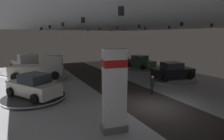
{
  "coord_description": "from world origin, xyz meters",
  "views": [
    {
      "loc": [
        -7.98,
        -9.04,
        4.74
      ],
      "look_at": [
        0.05,
        6.47,
        1.4
      ],
      "focal_mm": 29.51,
      "sensor_mm": 36.0,
      "label": 1
    }
  ],
  "objects_px": {
    "display_platform_far_right": "(140,68)",
    "visitor_walking_near": "(152,84)",
    "pickup_truck_deep_left": "(25,64)",
    "display_platform_mid_left": "(35,97)",
    "display_car_mid_right": "(173,71)",
    "display_car_deep_right": "(117,58)",
    "display_platform_deep_right": "(117,64)",
    "display_platform_far_left": "(38,79)",
    "display_platform_mid_right": "(172,79)",
    "display_car_mid_left": "(34,86)",
    "brand_sign_pylon": "(114,90)",
    "display_platform_deep_left": "(25,72)",
    "display_car_far_right": "(140,62)",
    "pickup_truck_far_left": "(41,69)"
  },
  "relations": [
    {
      "from": "display_platform_mid_right",
      "to": "display_platform_deep_left",
      "type": "distance_m",
      "value": 17.73
    },
    {
      "from": "display_car_mid_left",
      "to": "display_car_deep_right",
      "type": "bearing_deg",
      "value": 40.57
    },
    {
      "from": "display_car_deep_right",
      "to": "pickup_truck_far_left",
      "type": "relative_size",
      "value": 0.8
    },
    {
      "from": "display_platform_mid_right",
      "to": "display_car_deep_right",
      "type": "relative_size",
      "value": 1.06
    },
    {
      "from": "display_platform_mid_right",
      "to": "pickup_truck_deep_left",
      "type": "bearing_deg",
      "value": 141.05
    },
    {
      "from": "visitor_walking_near",
      "to": "pickup_truck_deep_left",
      "type": "bearing_deg",
      "value": 121.82
    },
    {
      "from": "display_platform_mid_left",
      "to": "display_car_deep_right",
      "type": "bearing_deg",
      "value": 40.47
    },
    {
      "from": "display_car_mid_left",
      "to": "pickup_truck_deep_left",
      "type": "relative_size",
      "value": 0.81
    },
    {
      "from": "brand_sign_pylon",
      "to": "pickup_truck_far_left",
      "type": "xyz_separation_m",
      "value": [
        -1.91,
        12.88,
        -0.91
      ]
    },
    {
      "from": "display_car_deep_right",
      "to": "display_car_mid_left",
      "type": "bearing_deg",
      "value": -139.43
    },
    {
      "from": "brand_sign_pylon",
      "to": "display_platform_mid_right",
      "type": "xyz_separation_m",
      "value": [
        10.4,
        6.41,
        -2.0
      ]
    },
    {
      "from": "display_car_mid_right",
      "to": "display_car_deep_right",
      "type": "height_order",
      "value": "display_car_deep_right"
    },
    {
      "from": "display_car_far_right",
      "to": "pickup_truck_deep_left",
      "type": "bearing_deg",
      "value": 163.78
    },
    {
      "from": "display_car_far_right",
      "to": "pickup_truck_far_left",
      "type": "xyz_separation_m",
      "value": [
        -13.07,
        -0.34,
        0.21
      ]
    },
    {
      "from": "display_car_mid_right",
      "to": "visitor_walking_near",
      "type": "height_order",
      "value": "display_car_mid_right"
    },
    {
      "from": "pickup_truck_deep_left",
      "to": "display_car_deep_right",
      "type": "bearing_deg",
      "value": 3.95
    },
    {
      "from": "pickup_truck_deep_left",
      "to": "display_platform_far_right",
      "type": "height_order",
      "value": "pickup_truck_deep_left"
    },
    {
      "from": "display_car_mid_right",
      "to": "display_platform_mid_right",
      "type": "bearing_deg",
      "value": -11.92
    },
    {
      "from": "display_platform_mid_right",
      "to": "display_car_far_right",
      "type": "height_order",
      "value": "display_car_far_right"
    },
    {
      "from": "pickup_truck_deep_left",
      "to": "visitor_walking_near",
      "type": "relative_size",
      "value": 3.52
    },
    {
      "from": "brand_sign_pylon",
      "to": "display_platform_far_left",
      "type": "relative_size",
      "value": 0.68
    },
    {
      "from": "display_platform_deep_right",
      "to": "display_platform_far_left",
      "type": "distance_m",
      "value": 13.61
    },
    {
      "from": "display_platform_mid_left",
      "to": "pickup_truck_deep_left",
      "type": "bearing_deg",
      "value": 90.42
    },
    {
      "from": "pickup_truck_deep_left",
      "to": "display_platform_far_right",
      "type": "xyz_separation_m",
      "value": [
        14.36,
        -4.21,
        -1.02
      ]
    },
    {
      "from": "display_platform_mid_left",
      "to": "pickup_truck_far_left",
      "type": "height_order",
      "value": "pickup_truck_far_left"
    },
    {
      "from": "display_platform_far_right",
      "to": "display_platform_mid_left",
      "type": "bearing_deg",
      "value": -156.13
    },
    {
      "from": "display_car_mid_right",
      "to": "pickup_truck_deep_left",
      "type": "xyz_separation_m",
      "value": [
        -13.56,
        10.98,
        0.17
      ]
    },
    {
      "from": "display_platform_mid_right",
      "to": "display_car_far_right",
      "type": "bearing_deg",
      "value": 83.63
    },
    {
      "from": "brand_sign_pylon",
      "to": "display_platform_deep_left",
      "type": "height_order",
      "value": "brand_sign_pylon"
    },
    {
      "from": "display_platform_far_right",
      "to": "visitor_walking_near",
      "type": "relative_size",
      "value": 3.01
    },
    {
      "from": "display_car_mid_left",
      "to": "display_platform_mid_right",
      "type": "xyz_separation_m",
      "value": [
        13.5,
        -0.44,
        -0.88
      ]
    },
    {
      "from": "display_car_mid_left",
      "to": "display_platform_mid_right",
      "type": "bearing_deg",
      "value": -1.85
    },
    {
      "from": "display_car_mid_right",
      "to": "display_platform_deep_right",
      "type": "height_order",
      "value": "display_car_mid_right"
    },
    {
      "from": "pickup_truck_deep_left",
      "to": "display_platform_far_left",
      "type": "distance_m",
      "value": 4.64
    },
    {
      "from": "display_car_mid_left",
      "to": "display_platform_deep_left",
      "type": "xyz_separation_m",
      "value": [
        -0.15,
        10.87,
        -0.88
      ]
    },
    {
      "from": "display_platform_deep_right",
      "to": "visitor_walking_near",
      "type": "distance_m",
      "value": 15.53
    },
    {
      "from": "display_platform_far_left",
      "to": "visitor_walking_near",
      "type": "distance_m",
      "value": 12.06
    },
    {
      "from": "display_car_far_right",
      "to": "display_platform_deep_left",
      "type": "bearing_deg",
      "value": 162.69
    },
    {
      "from": "display_platform_mid_left",
      "to": "display_platform_deep_right",
      "type": "relative_size",
      "value": 0.9
    },
    {
      "from": "display_platform_deep_left",
      "to": "display_platform_far_left",
      "type": "height_order",
      "value": "display_platform_far_left"
    },
    {
      "from": "display_platform_mid_left",
      "to": "display_car_mid_right",
      "type": "distance_m",
      "value": 13.52
    },
    {
      "from": "display_platform_deep_left",
      "to": "display_platform_mid_right",
      "type": "bearing_deg",
      "value": -39.63
    },
    {
      "from": "display_platform_mid_left",
      "to": "pickup_truck_deep_left",
      "type": "height_order",
      "value": "pickup_truck_deep_left"
    },
    {
      "from": "display_platform_mid_right",
      "to": "display_platform_deep_right",
      "type": "bearing_deg",
      "value": 90.53
    },
    {
      "from": "display_platform_deep_right",
      "to": "display_car_deep_right",
      "type": "relative_size",
      "value": 1.13
    },
    {
      "from": "display_platform_mid_left",
      "to": "display_platform_deep_left",
      "type": "relative_size",
      "value": 0.81
    },
    {
      "from": "display_car_mid_right",
      "to": "display_car_far_right",
      "type": "bearing_deg",
      "value": 83.37
    },
    {
      "from": "display_car_deep_right",
      "to": "pickup_truck_far_left",
      "type": "bearing_deg",
      "value": -155.97
    },
    {
      "from": "display_car_deep_right",
      "to": "display_car_far_right",
      "type": "bearing_deg",
      "value": -80.65
    },
    {
      "from": "visitor_walking_near",
      "to": "display_platform_deep_right",
      "type": "bearing_deg",
      "value": 71.47
    }
  ]
}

